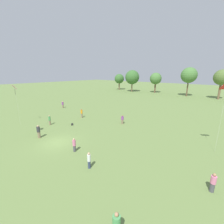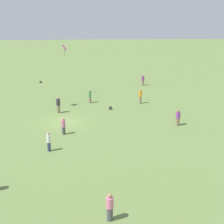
{
  "view_description": "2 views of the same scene",
  "coord_description": "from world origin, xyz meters",
  "views": [
    {
      "loc": [
        17.34,
        -8.96,
        9.07
      ],
      "look_at": [
        5.63,
        4.53,
        4.28
      ],
      "focal_mm": 24.0,
      "sensor_mm": 36.0,
      "label": 1
    },
    {
      "loc": [
        31.4,
        2.44,
        10.7
      ],
      "look_at": [
        4.29,
        4.65,
        2.3
      ],
      "focal_mm": 50.0,
      "sensor_mm": 36.0,
      "label": 2
    }
  ],
  "objects": [
    {
      "name": "picnic_bag_1",
      "position": [
        -4.18,
        5.17,
        0.19
      ],
      "size": [
        0.23,
        0.35,
        0.37
      ],
      "rotation": [
        0.0,
        0.0,
        1.36
      ],
      "color": "#262628",
      "rests_on": "ground_plane"
    },
    {
      "name": "picnic_bag_2",
      "position": [
        -20.64,
        -5.31,
        0.14
      ],
      "size": [
        0.35,
        0.36,
        0.28
      ],
      "rotation": [
        0.0,
        0.0,
        1.2
      ],
      "color": "#262628",
      "rests_on": "ground_plane"
    },
    {
      "name": "person_5",
      "position": [
        -7.38,
        2.75,
        0.89
      ],
      "size": [
        0.5,
        0.5,
        1.78
      ],
      "rotation": [
        0.0,
        0.0,
        2.0
      ],
      "color": "#847056",
      "rests_on": "ground_plane"
    },
    {
      "name": "person_9",
      "position": [
        -6.58,
        9.15,
        0.95
      ],
      "size": [
        0.39,
        0.39,
        1.88
      ],
      "rotation": [
        0.0,
        0.0,
        3.23
      ],
      "color": "#847056",
      "rests_on": "ground_plane"
    },
    {
      "name": "person_0",
      "position": [
        -17.31,
        11.37,
        0.85
      ],
      "size": [
        0.61,
        0.61,
        1.75
      ],
      "rotation": [
        0.0,
        0.0,
        0.44
      ],
      "color": "#847056",
      "rests_on": "ground_plane"
    },
    {
      "name": "person_10",
      "position": [
        16.85,
        3.51,
        0.8
      ],
      "size": [
        0.51,
        0.51,
        1.63
      ],
      "rotation": [
        0.0,
        0.0,
        1.28
      ],
      "color": "#4C4C51",
      "rests_on": "ground_plane"
    },
    {
      "name": "kite_0",
      "position": [
        -11.9,
        -0.52,
        6.39
      ],
      "size": [
        0.91,
        0.63,
        6.95
      ],
      "rotation": [
        0.0,
        0.0,
        2.24
      ],
      "color": "#E54C99",
      "rests_on": "ground_plane"
    },
    {
      "name": "person_3",
      "position": [
        7.34,
        -0.82,
        0.85
      ],
      "size": [
        0.44,
        0.44,
        1.68
      ],
      "rotation": [
        0.0,
        0.0,
        5.82
      ],
      "color": "#333D5B",
      "rests_on": "ground_plane"
    },
    {
      "name": "person_8",
      "position": [
        3.61,
        0.12,
        0.83
      ],
      "size": [
        0.44,
        0.44,
        1.68
      ],
      "rotation": [
        0.0,
        0.0,
        4.54
      ],
      "color": "#4C4C51",
      "rests_on": "ground_plane"
    },
    {
      "name": "person_4",
      "position": [
        -3.35,
        -0.92,
        0.93
      ],
      "size": [
        0.64,
        0.64,
        1.9
      ],
      "rotation": [
        0.0,
        0.0,
        2.43
      ],
      "color": "#847056",
      "rests_on": "ground_plane"
    },
    {
      "name": "ground_plane",
      "position": [
        0.0,
        0.0,
        0.0
      ],
      "size": [
        240.0,
        240.0,
        0.0
      ],
      "primitive_type": "plane",
      "color": "olive"
    },
    {
      "name": "person_2",
      "position": [
        2.0,
        11.56,
        0.8
      ],
      "size": [
        0.56,
        0.56,
        1.63
      ],
      "rotation": [
        0.0,
        0.0,
        4.4
      ],
      "color": "#847056",
      "rests_on": "ground_plane"
    }
  ]
}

